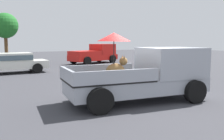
{
  "coord_description": "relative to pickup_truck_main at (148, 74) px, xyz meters",
  "views": [
    {
      "loc": [
        -5.09,
        -7.07,
        2.18
      ],
      "look_at": [
        -0.67,
        0.63,
        1.1
      ],
      "focal_mm": 39.68,
      "sensor_mm": 36.0,
      "label": 1
    }
  ],
  "objects": [
    {
      "name": "ground_plane",
      "position": [
        -0.45,
        0.06,
        -0.97
      ],
      "size": [
        80.0,
        80.0,
        0.0
      ],
      "primitive_type": "plane",
      "color": "#38383D"
    },
    {
      "name": "pickup_truck_main",
      "position": [
        0.0,
        0.0,
        0.0
      ],
      "size": [
        5.25,
        2.77,
        2.42
      ],
      "rotation": [
        0.0,
        0.0,
        -0.13
      ],
      "color": "black",
      "rests_on": "ground"
    },
    {
      "name": "pickup_truck_red",
      "position": [
        4.7,
        14.03,
        -0.09
      ],
      "size": [
        5.12,
        3.21,
        1.8
      ],
      "rotation": [
        0.0,
        0.0,
        0.29
      ],
      "color": "black",
      "rests_on": "ground"
    },
    {
      "name": "parked_sedan_near",
      "position": [
        -3.05,
        10.37,
        -0.22
      ],
      "size": [
        4.3,
        1.98,
        1.33
      ],
      "rotation": [
        0.0,
        0.0,
        3.14
      ],
      "color": "black",
      "rests_on": "ground"
    },
    {
      "name": "tree_by_lot",
      "position": [
        -2.49,
        18.72,
        2.54
      ],
      "size": [
        2.41,
        2.41,
        4.75
      ],
      "color": "brown",
      "rests_on": "ground"
    }
  ]
}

